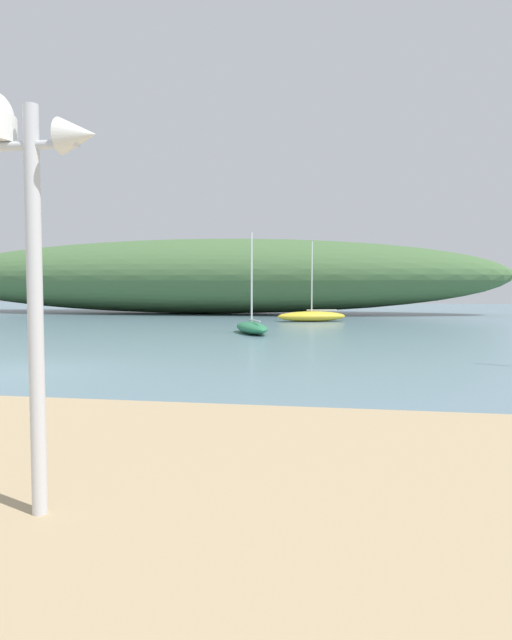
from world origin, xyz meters
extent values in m
plane|color=slate|center=(0.00, 0.00, 0.00)|extent=(120.00, 120.00, 0.00)
ellipsoid|color=#476B3D|center=(-3.86, 30.18, 2.91)|extent=(46.70, 10.08, 5.81)
cylinder|color=silver|center=(5.37, -7.81, 1.81)|extent=(0.12, 0.12, 3.23)
cylinder|color=silver|center=(5.37, -7.81, 3.11)|extent=(0.78, 0.07, 0.07)
cone|color=silver|center=(5.76, -7.81, 3.17)|extent=(0.29, 0.28, 0.28)
ellipsoid|color=gold|center=(5.62, 20.86, 0.30)|extent=(4.33, 2.57, 0.61)
cylinder|color=silver|center=(5.62, 20.86, 2.58)|extent=(0.08, 0.08, 4.31)
cylinder|color=silver|center=(6.20, 21.07, 0.68)|extent=(1.78, 0.68, 0.06)
ellipsoid|color=#287A4C|center=(3.60, 11.81, 0.26)|extent=(2.43, 3.55, 0.51)
cylinder|color=silver|center=(3.60, 11.81, 2.39)|extent=(0.08, 0.08, 4.06)
cylinder|color=silver|center=(3.82, 11.35, 0.61)|extent=(0.72, 1.42, 0.06)
camera|label=1|loc=(7.81, -11.76, 2.02)|focal=30.72mm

